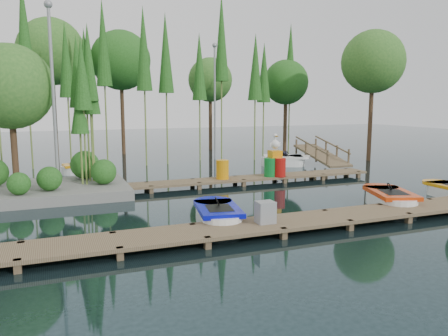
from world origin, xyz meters
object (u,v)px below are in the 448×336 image
object	(u,v)px
utility_cabinet	(265,212)
yellow_barrel	(222,169)
boat_red	(390,199)
boat_yellow_far	(83,168)
drum_cluster	(276,164)
island	(32,114)
boat_blue	(218,216)

from	to	relation	value
utility_cabinet	yellow_barrel	xyz separation A→B (m)	(1.45, 7.00, 0.11)
boat_red	utility_cabinet	size ratio (longest dim) A/B	4.94
boat_yellow_far	utility_cabinet	distance (m)	13.37
drum_cluster	island	bearing A→B (deg)	174.65
island	yellow_barrel	distance (m)	7.94
boat_red	boat_yellow_far	size ratio (longest dim) A/B	1.19
boat_red	drum_cluster	xyz separation A→B (m)	(-1.46, 5.66, 0.60)
yellow_barrel	drum_cluster	xyz separation A→B (m)	(2.54, -0.15, 0.15)
utility_cabinet	island	bearing A→B (deg)	127.90
boat_red	boat_yellow_far	xyz separation A→B (m)	(-9.45, 11.56, -0.01)
island	drum_cluster	distance (m)	10.36
boat_red	drum_cluster	size ratio (longest dim) A/B	1.56
utility_cabinet	yellow_barrel	distance (m)	7.15
boat_blue	drum_cluster	size ratio (longest dim) A/B	1.46
boat_yellow_far	drum_cluster	size ratio (longest dim) A/B	1.31
island	utility_cabinet	bearing A→B (deg)	-52.10
boat_blue	boat_red	world-z (taller)	boat_red
island	drum_cluster	xyz separation A→B (m)	(10.05, -0.94, -2.32)
island	boat_yellow_far	distance (m)	6.12
utility_cabinet	yellow_barrel	size ratio (longest dim) A/B	0.73
boat_blue	boat_yellow_far	bearing A→B (deg)	115.09
boat_red	utility_cabinet	bearing A→B (deg)	-148.77
island	boat_red	xyz separation A→B (m)	(11.51, -6.60, -2.92)
boat_blue	drum_cluster	xyz separation A→B (m)	(4.89, 5.51, 0.61)
boat_yellow_far	drum_cluster	bearing A→B (deg)	-25.06
yellow_barrel	drum_cluster	distance (m)	2.55
yellow_barrel	boat_yellow_far	bearing A→B (deg)	133.47
utility_cabinet	yellow_barrel	world-z (taller)	yellow_barrel
boat_blue	utility_cabinet	size ratio (longest dim) A/B	4.65
island	boat_red	size ratio (longest dim) A/B	2.26
utility_cabinet	boat_red	bearing A→B (deg)	12.28
utility_cabinet	yellow_barrel	bearing A→B (deg)	78.33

